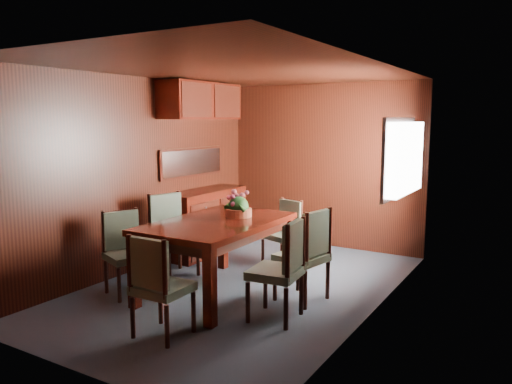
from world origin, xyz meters
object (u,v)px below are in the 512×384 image
Objects in this scene: chair_left_near at (125,247)px; chair_head at (157,281)px; sideboard at (206,221)px; chair_right_near at (283,264)px; dining_table at (217,231)px; flower_centerpiece at (239,203)px.

chair_head reaches higher than chair_left_near.
sideboard is 1.52× the size of chair_head.
chair_right_near is at bearing 117.60° from chair_left_near.
sideboard is 0.81× the size of dining_table.
chair_left_near is 2.84× the size of flower_centerpiece.
chair_right_near reaches higher than chair_left_near.
dining_table is 0.42m from flower_centerpiece.
sideboard is at bearing 130.58° from dining_table.
chair_right_near is at bearing -34.67° from flower_centerpiece.
dining_table is 1.90× the size of chair_left_near.
flower_centerpiece is (-0.88, 0.61, 0.42)m from chair_right_near.
chair_head is 1.59m from flower_centerpiece.
flower_centerpiece is (0.94, 0.81, 0.45)m from chair_left_near.
chair_right_near reaches higher than chair_head.
chair_right_near is 1.15m from flower_centerpiece.
flower_centerpiece is (-0.15, 1.52, 0.45)m from chair_head.
chair_right_near is (0.96, -0.30, -0.15)m from dining_table.
flower_centerpiece reaches higher than dining_table.
dining_table is at bearing 99.59° from chair_head.
chair_left_near is at bearing 146.19° from chair_head.
chair_left_near is at bearing -81.94° from sideboard.
sideboard is at bearing 117.32° from chair_head.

